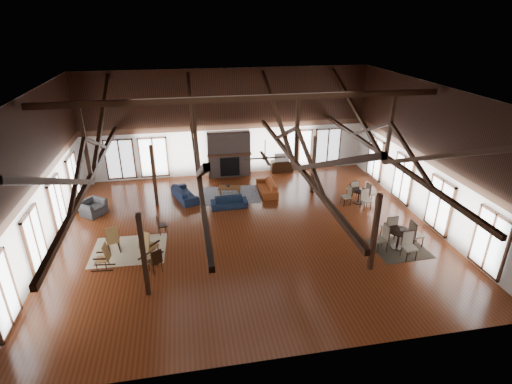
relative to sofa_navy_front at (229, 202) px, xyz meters
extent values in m
plane|color=#5B2913|center=(0.52, -2.53, -0.26)|extent=(16.00, 16.00, 0.00)
cube|color=black|center=(0.52, -2.53, 5.74)|extent=(16.00, 14.00, 0.02)
cube|color=silver|center=(0.52, 4.47, 2.74)|extent=(16.00, 0.02, 6.00)
cube|color=silver|center=(0.52, -9.53, 2.74)|extent=(16.00, 0.02, 6.00)
cube|color=silver|center=(-7.48, -2.53, 2.74)|extent=(0.02, 14.00, 6.00)
cube|color=silver|center=(8.52, -2.53, 2.74)|extent=(0.02, 14.00, 6.00)
cube|color=black|center=(0.52, -2.53, 5.49)|extent=(15.60, 0.18, 0.22)
cube|color=black|center=(-5.48, -2.53, 2.79)|extent=(0.16, 13.70, 0.18)
cube|color=black|center=(-5.48, -2.53, 4.14)|extent=(0.14, 0.14, 2.70)
cube|color=black|center=(-5.48, 0.97, 4.02)|extent=(0.15, 7.07, 3.12)
cube|color=black|center=(-5.48, -6.03, 4.02)|extent=(0.15, 7.07, 3.12)
cube|color=black|center=(-1.48, -2.53, 2.79)|extent=(0.16, 13.70, 0.18)
cube|color=black|center=(-1.48, -2.53, 4.14)|extent=(0.14, 0.14, 2.70)
cube|color=black|center=(-1.48, 0.97, 4.02)|extent=(0.15, 7.07, 3.12)
cube|color=black|center=(-1.48, -6.03, 4.02)|extent=(0.15, 7.07, 3.12)
cube|color=black|center=(2.52, -2.53, 2.79)|extent=(0.16, 13.70, 0.18)
cube|color=black|center=(2.52, -2.53, 4.14)|extent=(0.14, 0.14, 2.70)
cube|color=black|center=(2.52, 0.97, 4.02)|extent=(0.15, 7.07, 3.12)
cube|color=black|center=(2.52, -6.03, 4.02)|extent=(0.15, 7.07, 3.12)
cube|color=black|center=(6.52, -2.53, 2.79)|extent=(0.16, 13.70, 0.18)
cube|color=black|center=(6.52, -2.53, 4.14)|extent=(0.14, 0.14, 2.70)
cube|color=black|center=(6.52, 0.97, 4.02)|extent=(0.15, 7.07, 3.12)
cube|color=black|center=(6.52, -6.03, 4.02)|extent=(0.15, 7.07, 3.12)
cube|color=black|center=(-3.48, -6.03, 1.27)|extent=(0.16, 0.16, 3.05)
cube|color=black|center=(4.52, -6.03, 1.27)|extent=(0.16, 0.16, 3.05)
cube|color=black|center=(-3.48, 0.97, 1.27)|extent=(0.16, 0.16, 3.05)
cube|color=black|center=(4.52, 0.97, 1.27)|extent=(0.16, 0.16, 3.05)
cube|color=#67554F|center=(0.52, 4.15, 1.04)|extent=(2.40, 0.62, 2.60)
cube|color=black|center=(0.52, 3.83, 0.39)|extent=(1.10, 0.06, 1.10)
cube|color=#391E11|center=(0.52, 3.87, 1.09)|extent=(2.50, 0.20, 0.12)
cylinder|color=black|center=(1.02, -3.53, 3.79)|extent=(0.04, 0.04, 0.70)
cylinder|color=black|center=(1.02, -3.53, 3.44)|extent=(0.20, 0.20, 0.10)
cube|color=black|center=(1.47, -3.53, 3.44)|extent=(0.70, 0.12, 0.02)
cube|color=black|center=(1.02, -3.08, 3.44)|extent=(0.12, 0.70, 0.02)
cube|color=black|center=(0.57, -3.53, 3.44)|extent=(0.70, 0.12, 0.02)
cube|color=black|center=(1.02, -3.98, 3.44)|extent=(0.12, 0.70, 0.02)
imported|color=#132036|center=(0.00, 0.00, 0.00)|extent=(1.77, 0.73, 0.51)
imported|color=#141E39|center=(-2.10, 1.35, 0.04)|extent=(2.20, 1.43, 0.60)
imported|color=brown|center=(2.17, 1.38, 0.04)|extent=(2.04, 0.80, 0.60)
cube|color=brown|center=(0.19, 1.44, 0.15)|extent=(1.24, 0.80, 0.06)
cube|color=brown|center=(-0.29, 1.25, -0.07)|extent=(0.06, 0.06, 0.38)
cube|color=brown|center=(-0.29, 1.62, -0.07)|extent=(0.06, 0.06, 0.38)
cube|color=brown|center=(0.67, 1.25, -0.07)|extent=(0.06, 0.06, 0.38)
cube|color=brown|center=(0.67, 1.62, -0.07)|extent=(0.06, 0.06, 0.38)
imported|color=#B2B2B2|center=(0.13, 1.49, 0.28)|extent=(0.24, 0.24, 0.20)
imported|color=#313134|center=(-6.39, 0.44, 0.09)|extent=(1.39, 1.42, 0.70)
cube|color=black|center=(-7.08, 0.92, 0.02)|extent=(0.42, 0.42, 0.56)
cylinder|color=black|center=(-7.08, 0.92, 0.47)|extent=(0.08, 0.08, 0.33)
cone|color=beige|center=(-7.08, 0.92, 0.69)|extent=(0.30, 0.30, 0.24)
cube|color=olive|center=(-5.02, -2.90, 0.15)|extent=(0.57, 0.56, 0.05)
cube|color=olive|center=(-4.97, -3.11, 0.48)|extent=(0.50, 0.30, 0.68)
cube|color=black|center=(-5.21, -2.95, -0.23)|extent=(0.27, 0.81, 0.05)
cube|color=black|center=(-4.84, -2.85, -0.23)|extent=(0.27, 0.81, 0.05)
cube|color=olive|center=(-3.54, -3.70, 0.20)|extent=(0.73, 0.72, 0.05)
cube|color=olive|center=(-3.69, -3.88, 0.56)|extent=(0.53, 0.50, 0.76)
cube|color=black|center=(-3.70, -3.56, -0.23)|extent=(0.65, 0.74, 0.05)
cube|color=black|center=(-3.37, -3.84, -0.23)|extent=(0.65, 0.74, 0.05)
cube|color=olive|center=(-5.23, -4.20, 0.13)|extent=(0.47, 0.49, 0.05)
cube|color=olive|center=(-5.03, -4.22, 0.44)|extent=(0.22, 0.46, 0.64)
cube|color=black|center=(-5.25, -4.39, -0.23)|extent=(0.79, 0.13, 0.05)
cube|color=black|center=(-5.21, -4.02, -0.23)|extent=(0.79, 0.13, 0.05)
cube|color=black|center=(-3.12, -1.99, 0.14)|extent=(0.46, 0.46, 0.04)
cube|color=black|center=(-3.28, -2.04, 0.38)|extent=(0.14, 0.36, 0.49)
cylinder|color=black|center=(-3.12, -1.99, -0.06)|extent=(0.03, 0.03, 0.40)
cube|color=black|center=(-3.29, -4.75, 0.18)|extent=(0.56, 0.56, 0.05)
cube|color=black|center=(-3.20, -4.90, 0.44)|extent=(0.37, 0.25, 0.53)
cylinder|color=black|center=(-3.29, -4.75, -0.04)|extent=(0.03, 0.03, 0.44)
cylinder|color=black|center=(6.23, -4.87, 0.51)|extent=(0.90, 0.90, 0.04)
cylinder|color=black|center=(6.23, -4.87, 0.14)|extent=(0.10, 0.10, 0.75)
cylinder|color=black|center=(6.23, -4.87, -0.24)|extent=(0.54, 0.54, 0.04)
cylinder|color=black|center=(6.39, -0.67, 0.42)|extent=(0.79, 0.79, 0.04)
cylinder|color=black|center=(6.39, -0.67, 0.09)|extent=(0.10, 0.10, 0.65)
cylinder|color=black|center=(6.39, -0.67, -0.24)|extent=(0.48, 0.48, 0.04)
imported|color=#B2B2B2|center=(6.28, -4.92, 0.58)|extent=(0.15, 0.15, 0.10)
imported|color=#B2B2B2|center=(6.47, -0.63, 0.49)|extent=(0.17, 0.17, 0.10)
cube|color=black|center=(3.67, 4.22, 0.07)|extent=(1.29, 0.48, 0.64)
imported|color=#B2B2B2|center=(3.64, 4.22, 0.64)|extent=(0.88, 0.12, 0.51)
cube|color=tan|center=(-4.42, -3.10, -0.25)|extent=(2.94, 2.35, 0.01)
cube|color=#182143|center=(0.20, 1.41, -0.25)|extent=(3.14, 2.42, 0.01)
cube|color=black|center=(6.28, -4.95, -0.25)|extent=(2.15, 1.97, 0.01)
camera|label=1|loc=(-1.89, -17.39, 8.45)|focal=28.00mm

